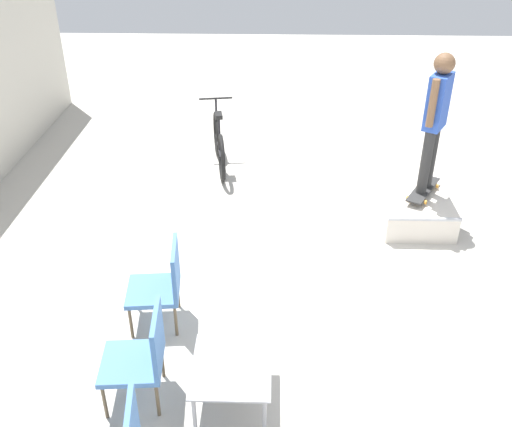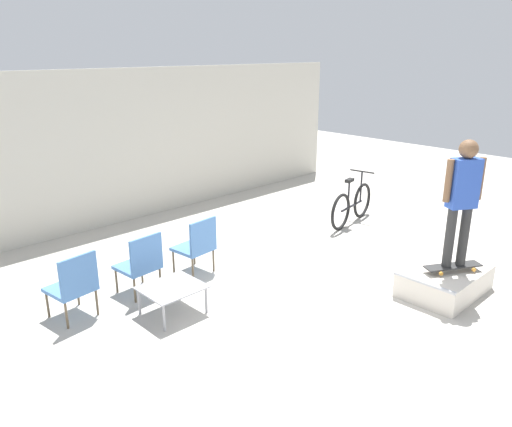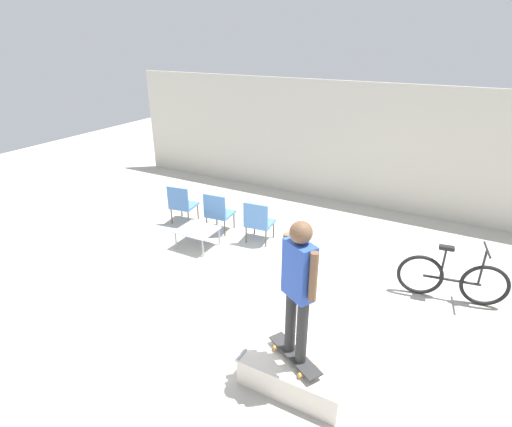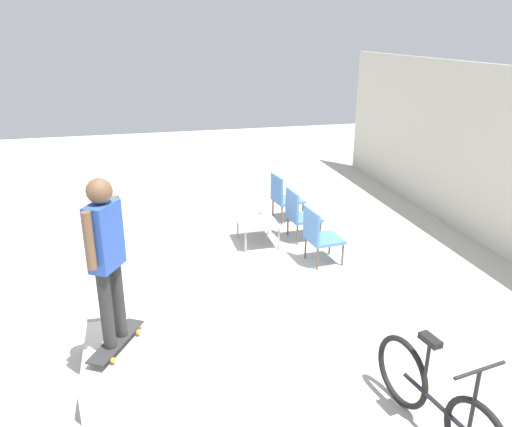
{
  "view_description": "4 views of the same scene",
  "coord_description": "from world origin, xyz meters",
  "px_view_note": "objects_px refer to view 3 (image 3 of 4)",
  "views": [
    {
      "loc": [
        -5.03,
        0.83,
        3.96
      ],
      "look_at": [
        0.1,
        0.99,
        0.93
      ],
      "focal_mm": 40.0,
      "sensor_mm": 36.0,
      "label": 1
    },
    {
      "loc": [
        -4.82,
        -3.84,
        3.34
      ],
      "look_at": [
        -0.05,
        1.11,
        1.06
      ],
      "focal_mm": 35.0,
      "sensor_mm": 36.0,
      "label": 2
    },
    {
      "loc": [
        2.94,
        -4.61,
        3.97
      ],
      "look_at": [
        -0.17,
        1.12,
        1.04
      ],
      "focal_mm": 28.0,
      "sensor_mm": 36.0,
      "label": 3
    },
    {
      "loc": [
        6.26,
        -0.78,
        3.53
      ],
      "look_at": [
        -0.22,
        0.8,
        1.05
      ],
      "focal_mm": 35.0,
      "sensor_mm": 36.0,
      "label": 4
    }
  ],
  "objects_px": {
    "patio_chair_center": "(218,211)",
    "bicycle": "(452,279)",
    "patio_chair_right": "(258,221)",
    "skateboard_on_ramp": "(295,355)",
    "coffee_table": "(197,231)",
    "skate_ramp_box": "(299,367)",
    "person_skater": "(298,281)",
    "patio_chair_left": "(182,203)"
  },
  "relations": [
    {
      "from": "patio_chair_center",
      "to": "bicycle",
      "type": "xyz_separation_m",
      "value": [
        4.66,
        -0.24,
        -0.11
      ]
    },
    {
      "from": "patio_chair_right",
      "to": "patio_chair_center",
      "type": "bearing_deg",
      "value": -5.68
    },
    {
      "from": "skateboard_on_ramp",
      "to": "coffee_table",
      "type": "distance_m",
      "value": 3.89
    },
    {
      "from": "skate_ramp_box",
      "to": "patio_chair_right",
      "type": "distance_m",
      "value": 3.67
    },
    {
      "from": "skate_ramp_box",
      "to": "patio_chair_center",
      "type": "bearing_deg",
      "value": 136.78
    },
    {
      "from": "skate_ramp_box",
      "to": "person_skater",
      "type": "bearing_deg",
      "value": -101.83
    },
    {
      "from": "coffee_table",
      "to": "patio_chair_right",
      "type": "relative_size",
      "value": 0.83
    },
    {
      "from": "person_skater",
      "to": "skateboard_on_ramp",
      "type": "bearing_deg",
      "value": 165.2
    },
    {
      "from": "patio_chair_center",
      "to": "bicycle",
      "type": "distance_m",
      "value": 4.67
    },
    {
      "from": "patio_chair_center",
      "to": "skate_ramp_box",
      "type": "bearing_deg",
      "value": 132.2
    },
    {
      "from": "patio_chair_left",
      "to": "bicycle",
      "type": "bearing_deg",
      "value": 169.98
    },
    {
      "from": "skateboard_on_ramp",
      "to": "patio_chair_left",
      "type": "relative_size",
      "value": 0.9
    },
    {
      "from": "coffee_table",
      "to": "patio_chair_left",
      "type": "bearing_deg",
      "value": 142.2
    },
    {
      "from": "coffee_table",
      "to": "patio_chair_left",
      "type": "distance_m",
      "value": 1.24
    },
    {
      "from": "patio_chair_left",
      "to": "patio_chair_center",
      "type": "distance_m",
      "value": 0.98
    },
    {
      "from": "person_skater",
      "to": "patio_chair_left",
      "type": "xyz_separation_m",
      "value": [
        -4.1,
        3.05,
        -1.01
      ]
    },
    {
      "from": "skate_ramp_box",
      "to": "patio_chair_left",
      "type": "xyz_separation_m",
      "value": [
        -4.12,
        2.95,
        0.31
      ]
    },
    {
      "from": "patio_chair_right",
      "to": "skateboard_on_ramp",
      "type": "bearing_deg",
      "value": 119.28
    },
    {
      "from": "skateboard_on_ramp",
      "to": "patio_chair_right",
      "type": "xyz_separation_m",
      "value": [
        -2.14,
        3.05,
        0.05
      ]
    },
    {
      "from": "patio_chair_left",
      "to": "person_skater",
      "type": "bearing_deg",
      "value": 135.8
    },
    {
      "from": "bicycle",
      "to": "skateboard_on_ramp",
      "type": "bearing_deg",
      "value": -128.19
    },
    {
      "from": "person_skater",
      "to": "coffee_table",
      "type": "distance_m",
      "value": 4.05
    },
    {
      "from": "skateboard_on_ramp",
      "to": "person_skater",
      "type": "relative_size",
      "value": 0.46
    },
    {
      "from": "patio_chair_center",
      "to": "patio_chair_right",
      "type": "bearing_deg",
      "value": 175.43
    },
    {
      "from": "coffee_table",
      "to": "patio_chair_center",
      "type": "xyz_separation_m",
      "value": [
        0.01,
        0.75,
        0.15
      ]
    },
    {
      "from": "patio_chair_right",
      "to": "bicycle",
      "type": "relative_size",
      "value": 0.55
    },
    {
      "from": "skate_ramp_box",
      "to": "bicycle",
      "type": "distance_m",
      "value": 3.11
    },
    {
      "from": "coffee_table",
      "to": "patio_chair_left",
      "type": "relative_size",
      "value": 0.83
    },
    {
      "from": "person_skater",
      "to": "patio_chair_left",
      "type": "height_order",
      "value": "person_skater"
    },
    {
      "from": "skate_ramp_box",
      "to": "patio_chair_right",
      "type": "relative_size",
      "value": 1.42
    },
    {
      "from": "patio_chair_left",
      "to": "patio_chair_right",
      "type": "bearing_deg",
      "value": 172.46
    },
    {
      "from": "coffee_table",
      "to": "patio_chair_right",
      "type": "bearing_deg",
      "value": 37.16
    },
    {
      "from": "skateboard_on_ramp",
      "to": "coffee_table",
      "type": "xyz_separation_m",
      "value": [
        -3.13,
        2.3,
        -0.1
      ]
    },
    {
      "from": "skateboard_on_ramp",
      "to": "person_skater",
      "type": "distance_m",
      "value": 1.06
    },
    {
      "from": "skateboard_on_ramp",
      "to": "coffee_table",
      "type": "relative_size",
      "value": 1.08
    },
    {
      "from": "patio_chair_left",
      "to": "bicycle",
      "type": "height_order",
      "value": "bicycle"
    },
    {
      "from": "patio_chair_right",
      "to": "bicycle",
      "type": "xyz_separation_m",
      "value": [
        3.67,
        -0.24,
        -0.11
      ]
    },
    {
      "from": "person_skater",
      "to": "patio_chair_center",
      "type": "relative_size",
      "value": 1.93
    },
    {
      "from": "skateboard_on_ramp",
      "to": "coffee_table",
      "type": "bearing_deg",
      "value": 173.6
    },
    {
      "from": "person_skater",
      "to": "patio_chair_center",
      "type": "height_order",
      "value": "person_skater"
    },
    {
      "from": "patio_chair_right",
      "to": "skate_ramp_box",
      "type": "bearing_deg",
      "value": 120.44
    },
    {
      "from": "patio_chair_center",
      "to": "patio_chair_left",
      "type": "bearing_deg",
      "value": -4.61
    }
  ]
}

